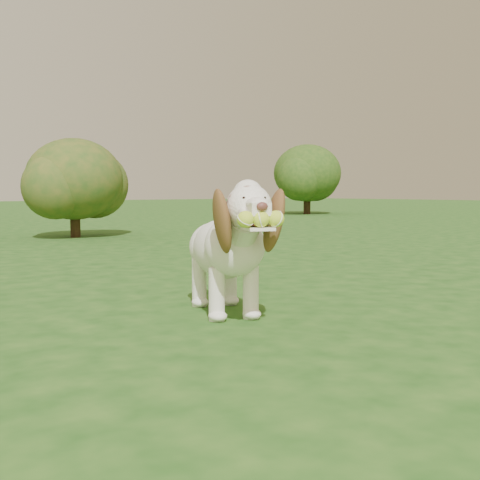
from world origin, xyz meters
TOP-DOWN VIEW (x-y plane):
  - ground at (0.00, 0.00)m, footprint 80.00×80.00m
  - dog at (-0.60, 0.50)m, footprint 0.71×1.16m
  - shrub_h at (10.67, 10.83)m, footprint 2.07×2.07m
  - shrub_c at (1.19, 6.58)m, footprint 1.47×1.47m

SIDE VIEW (x-z plane):
  - ground at x=0.00m, z-range 0.00..0.00m
  - dog at x=-0.60m, z-range 0.03..0.81m
  - shrub_c at x=1.19m, z-range 0.13..1.66m
  - shrub_h at x=10.67m, z-range 0.19..2.33m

